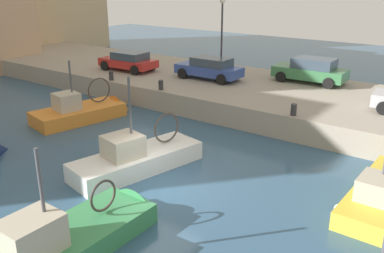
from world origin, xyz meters
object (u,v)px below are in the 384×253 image
object	(u,v)px
fishing_boat_green	(73,247)
mooring_bollard_south	(294,110)
mooring_bollard_mid	(161,85)
quay_streetlamp	(222,23)
fishing_boat_orange	(86,117)
mooring_bollard_north	(111,76)
parked_car_red	(129,61)
parked_car_blue	(209,68)
fishing_boat_white	(144,164)
parked_car_green	(311,70)

from	to	relation	value
fishing_boat_green	mooring_bollard_south	world-z (taller)	fishing_boat_green
mooring_bollard_mid	quay_streetlamp	xyz separation A→B (m)	(5.65, -0.46, 2.98)
fishing_boat_orange	mooring_bollard_north	world-z (taller)	fishing_boat_orange
mooring_bollard_mid	parked_car_red	bearing A→B (deg)	61.96
mooring_bollard_mid	mooring_bollard_south	bearing A→B (deg)	-90.00
parked_car_blue	parked_car_red	distance (m)	5.98
fishing_boat_white	parked_car_red	distance (m)	13.33
fishing_boat_orange	quay_streetlamp	distance (m)	10.62
mooring_bollard_north	parked_car_green	bearing A→B (deg)	-56.98
parked_car_green	quay_streetlamp	size ratio (longest dim) A/B	0.90
parked_car_blue	parked_car_green	world-z (taller)	parked_car_green
fishing_boat_green	fishing_boat_orange	xyz separation A→B (m)	(8.11, 8.82, -0.01)
parked_car_blue	quay_streetlamp	bearing A→B (deg)	9.71
fishing_boat_green	parked_car_red	distance (m)	18.65
fishing_boat_green	mooring_bollard_south	bearing A→B (deg)	-7.10
parked_car_green	fishing_boat_green	bearing A→B (deg)	-179.01
parked_car_red	mooring_bollard_mid	distance (m)	5.80
parked_car_red	parked_car_blue	bearing A→B (deg)	-79.69
mooring_bollard_mid	quay_streetlamp	bearing A→B (deg)	-4.66
fishing_boat_orange	mooring_bollard_south	size ratio (longest dim) A/B	10.58
parked_car_blue	parked_car_red	world-z (taller)	parked_car_blue
parked_car_red	mooring_bollard_north	bearing A→B (deg)	-157.88
parked_car_red	fishing_boat_green	bearing A→B (deg)	-141.19
parked_car_red	mooring_bollard_south	xyz separation A→B (m)	(-2.72, -13.11, -0.39)
parked_car_red	mooring_bollard_south	world-z (taller)	parked_car_red
fishing_boat_green	fishing_boat_orange	world-z (taller)	fishing_boat_green
mooring_bollard_mid	fishing_boat_green	bearing A→B (deg)	-150.92
fishing_boat_orange	quay_streetlamp	size ratio (longest dim) A/B	1.21
parked_car_blue	mooring_bollard_north	xyz separation A→B (m)	(-3.79, 4.78, -0.43)
mooring_bollard_south	mooring_bollard_mid	distance (m)	8.00
fishing_boat_white	mooring_bollard_north	distance (m)	10.70
fishing_boat_orange	mooring_bollard_south	xyz separation A→B (m)	(3.64, -10.29, 1.36)
fishing_boat_green	parked_car_green	xyz separation A→B (m)	(18.39, 0.32, 1.83)
fishing_boat_green	mooring_bollard_north	bearing A→B (deg)	41.87
fishing_boat_white	parked_car_blue	xyz separation A→B (m)	(10.21, 3.67, 1.78)
fishing_boat_white	mooring_bollard_mid	world-z (taller)	fishing_boat_white
fishing_boat_orange	parked_car_blue	bearing A→B (deg)	-22.43
quay_streetlamp	parked_car_blue	bearing A→B (deg)	-170.29
fishing_boat_orange	parked_car_red	bearing A→B (deg)	23.87
fishing_boat_green	mooring_bollard_mid	world-z (taller)	fishing_boat_green
parked_car_green	parked_car_blue	bearing A→B (deg)	117.66
mooring_bollard_north	quay_streetlamp	world-z (taller)	quay_streetlamp
fishing_boat_white	mooring_bollard_mid	size ratio (longest dim) A/B	11.65
fishing_boat_white	parked_car_red	world-z (taller)	fishing_boat_white
fishing_boat_orange	quay_streetlamp	xyz separation A→B (m)	(9.29, -2.75, 4.34)
fishing_boat_orange	mooring_bollard_mid	distance (m)	4.51
fishing_boat_green	mooring_bollard_north	distance (m)	15.84
parked_car_green	mooring_bollard_north	world-z (taller)	parked_car_green
fishing_boat_white	parked_car_blue	distance (m)	11.00
fishing_boat_orange	parked_car_green	xyz separation A→B (m)	(10.29, -8.51, 1.85)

